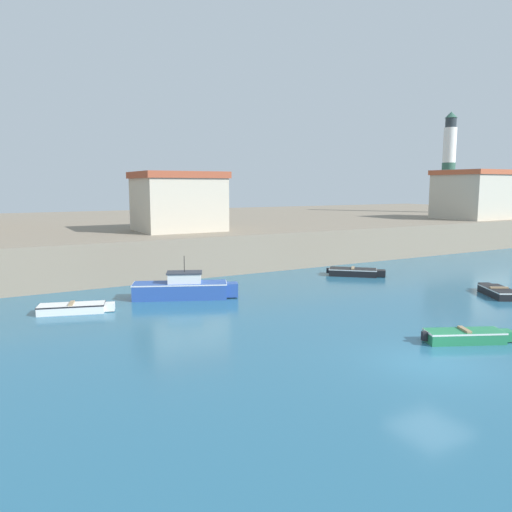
{
  "coord_description": "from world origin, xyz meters",
  "views": [
    {
      "loc": [
        -13.77,
        -11.73,
        6.27
      ],
      "look_at": [
        1.01,
        14.58,
        2.0
      ],
      "focal_mm": 35.0,
      "sensor_mm": 36.0,
      "label": 1
    }
  ],
  "objects_px": {
    "lighthouse": "(449,164)",
    "dinghy_green_0": "(466,336)",
    "dinghy_black_3": "(355,272)",
    "dinghy_white_2": "(74,308)",
    "dinghy_black_1": "(497,291)",
    "harbor_shed_near_wharf": "(178,201)",
    "harbor_shed_mid_row": "(472,194)",
    "motorboat_blue_4": "(183,288)"
  },
  "relations": [
    {
      "from": "lighthouse",
      "to": "dinghy_green_0",
      "type": "bearing_deg",
      "value": -139.01
    },
    {
      "from": "dinghy_black_3",
      "to": "dinghy_white_2",
      "type": "bearing_deg",
      "value": -176.58
    },
    {
      "from": "dinghy_black_1",
      "to": "lighthouse",
      "type": "height_order",
      "value": "lighthouse"
    },
    {
      "from": "dinghy_green_0",
      "to": "harbor_shed_near_wharf",
      "type": "bearing_deg",
      "value": 97.49
    },
    {
      "from": "harbor_shed_mid_row",
      "to": "lighthouse",
      "type": "bearing_deg",
      "value": 50.87
    },
    {
      "from": "dinghy_black_1",
      "to": "lighthouse",
      "type": "xyz_separation_m",
      "value": [
        27.96,
        27.18,
        8.75
      ]
    },
    {
      "from": "dinghy_green_0",
      "to": "dinghy_white_2",
      "type": "bearing_deg",
      "value": 135.66
    },
    {
      "from": "lighthouse",
      "to": "harbor_shed_mid_row",
      "type": "bearing_deg",
      "value": -129.13
    },
    {
      "from": "dinghy_black_3",
      "to": "harbor_shed_mid_row",
      "type": "relative_size",
      "value": 0.55
    },
    {
      "from": "dinghy_green_0",
      "to": "harbor_shed_mid_row",
      "type": "bearing_deg",
      "value": 37.56
    },
    {
      "from": "dinghy_black_1",
      "to": "dinghy_green_0",
      "type": "bearing_deg",
      "value": -151.47
    },
    {
      "from": "dinghy_black_3",
      "to": "lighthouse",
      "type": "bearing_deg",
      "value": 30.5
    },
    {
      "from": "dinghy_black_3",
      "to": "dinghy_green_0",
      "type": "bearing_deg",
      "value": -113.35
    },
    {
      "from": "dinghy_black_3",
      "to": "motorboat_blue_4",
      "type": "distance_m",
      "value": 13.08
    },
    {
      "from": "lighthouse",
      "to": "harbor_shed_mid_row",
      "type": "distance_m",
      "value": 13.19
    },
    {
      "from": "harbor_shed_mid_row",
      "to": "dinghy_green_0",
      "type": "bearing_deg",
      "value": -142.44
    },
    {
      "from": "harbor_shed_near_wharf",
      "to": "harbor_shed_mid_row",
      "type": "distance_m",
      "value": 32.06
    },
    {
      "from": "harbor_shed_near_wharf",
      "to": "harbor_shed_mid_row",
      "type": "xyz_separation_m",
      "value": [
        32.0,
        -1.87,
        0.28
      ]
    },
    {
      "from": "dinghy_green_0",
      "to": "dinghy_white_2",
      "type": "distance_m",
      "value": 18.16
    },
    {
      "from": "dinghy_green_0",
      "to": "motorboat_blue_4",
      "type": "distance_m",
      "value": 14.86
    },
    {
      "from": "motorboat_blue_4",
      "to": "harbor_shed_mid_row",
      "type": "distance_m",
      "value": 37.37
    },
    {
      "from": "dinghy_green_0",
      "to": "lighthouse",
      "type": "xyz_separation_m",
      "value": [
        36.84,
        32.01,
        8.74
      ]
    },
    {
      "from": "dinghy_black_3",
      "to": "motorboat_blue_4",
      "type": "bearing_deg",
      "value": -176.63
    },
    {
      "from": "motorboat_blue_4",
      "to": "lighthouse",
      "type": "distance_m",
      "value": 48.57
    },
    {
      "from": "harbor_shed_mid_row",
      "to": "dinghy_white_2",
      "type": "bearing_deg",
      "value": -167.23
    },
    {
      "from": "lighthouse",
      "to": "dinghy_white_2",
      "type": "bearing_deg",
      "value": -158.81
    },
    {
      "from": "dinghy_black_1",
      "to": "lighthouse",
      "type": "bearing_deg",
      "value": 44.19
    },
    {
      "from": "dinghy_white_2",
      "to": "motorboat_blue_4",
      "type": "xyz_separation_m",
      "value": [
        5.9,
        0.37,
        0.33
      ]
    },
    {
      "from": "dinghy_green_0",
      "to": "dinghy_white_2",
      "type": "height_order",
      "value": "dinghy_green_0"
    },
    {
      "from": "dinghy_black_3",
      "to": "lighthouse",
      "type": "relative_size",
      "value": 0.28
    },
    {
      "from": "dinghy_white_2",
      "to": "harbor_shed_mid_row",
      "type": "distance_m",
      "value": 43.19
    },
    {
      "from": "dinghy_green_0",
      "to": "dinghy_black_1",
      "type": "distance_m",
      "value": 10.11
    },
    {
      "from": "dinghy_white_2",
      "to": "harbor_shed_mid_row",
      "type": "xyz_separation_m",
      "value": [
        41.83,
        9.48,
        5.11
      ]
    },
    {
      "from": "dinghy_green_0",
      "to": "lighthouse",
      "type": "height_order",
      "value": "lighthouse"
    },
    {
      "from": "dinghy_black_1",
      "to": "motorboat_blue_4",
      "type": "relative_size",
      "value": 0.58
    },
    {
      "from": "dinghy_green_0",
      "to": "lighthouse",
      "type": "distance_m",
      "value": 49.58
    },
    {
      "from": "lighthouse",
      "to": "harbor_shed_near_wharf",
      "type": "bearing_deg",
      "value": -168.74
    },
    {
      "from": "dinghy_black_1",
      "to": "harbor_shed_near_wharf",
      "type": "xyz_separation_m",
      "value": [
        -12.04,
        19.22,
        4.82
      ]
    },
    {
      "from": "dinghy_black_1",
      "to": "motorboat_blue_4",
      "type": "distance_m",
      "value": 17.97
    },
    {
      "from": "dinghy_white_2",
      "to": "dinghy_black_1",
      "type": "bearing_deg",
      "value": -19.78
    },
    {
      "from": "dinghy_black_1",
      "to": "harbor_shed_mid_row",
      "type": "relative_size",
      "value": 0.52
    },
    {
      "from": "dinghy_white_2",
      "to": "lighthouse",
      "type": "distance_m",
      "value": 54.15
    }
  ]
}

